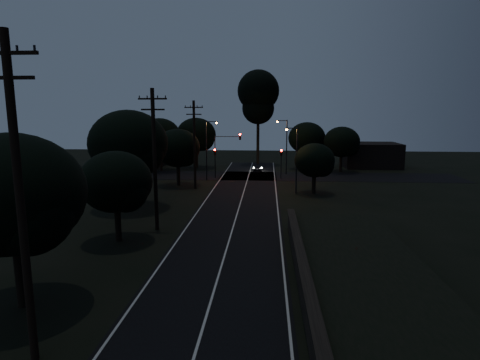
{
  "coord_description": "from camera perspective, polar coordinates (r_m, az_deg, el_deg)",
  "views": [
    {
      "loc": [
        2.71,
        -15.25,
        9.3
      ],
      "look_at": [
        0.0,
        24.0,
        2.5
      ],
      "focal_mm": 30.0,
      "sensor_mm": 36.0,
      "label": 1
    }
  ],
  "objects": [
    {
      "name": "utility_pole_mid",
      "position": [
        31.68,
        -12.06,
        3.13
      ],
      "size": [
        2.2,
        0.3,
        11.0
      ],
      "color": "black",
      "rests_on": "ground"
    },
    {
      "name": "tall_pine",
      "position": [
        70.31,
        2.61,
        11.77
      ],
      "size": [
        7.15,
        7.15,
        16.25
      ],
      "color": "black",
      "rests_on": "ground"
    },
    {
      "name": "streetlight_b",
      "position": [
        59.49,
        6.47,
        5.25
      ],
      "size": [
        1.66,
        0.26,
        8.0
      ],
      "color": "black",
      "rests_on": "ground"
    },
    {
      "name": "car",
      "position": [
        61.05,
        2.47,
        1.53
      ],
      "size": [
        1.29,
        3.06,
        1.03
      ],
      "primitive_type": "imported",
      "rotation": [
        0.0,
        0.0,
        3.12
      ],
      "color": "black",
      "rests_on": "ground"
    },
    {
      "name": "tree_left_a",
      "position": [
        20.97,
        -29.35,
        -2.17
      ],
      "size": [
        6.61,
        6.61,
        8.36
      ],
      "color": "black",
      "rests_on": "ground"
    },
    {
      "name": "tree_left_c",
      "position": [
        39.42,
        -15.29,
        4.8
      ],
      "size": [
        7.46,
        7.46,
        9.42
      ],
      "color": "black",
      "rests_on": "ground"
    },
    {
      "name": "signal_left",
      "position": [
        56.09,
        -3.57,
        3.17
      ],
      "size": [
        0.28,
        0.35,
        4.1
      ],
      "color": "black",
      "rests_on": "ground"
    },
    {
      "name": "ground",
      "position": [
        18.07,
        -5.64,
        -21.23
      ],
      "size": [
        160.0,
        160.0,
        0.0
      ],
      "primitive_type": "plane",
      "color": "black"
    },
    {
      "name": "tree_far_e",
      "position": [
        63.37,
        14.44,
        5.16
      ],
      "size": [
        5.48,
        5.48,
        6.95
      ],
      "color": "black",
      "rests_on": "ground"
    },
    {
      "name": "tree_left_d",
      "position": [
        50.57,
        -8.67,
        4.38
      ],
      "size": [
        5.62,
        5.62,
        7.13
      ],
      "color": "black",
      "rests_on": "ground"
    },
    {
      "name": "building_left",
      "position": [
        71.34,
        -14.66,
        3.78
      ],
      "size": [
        10.0,
        8.0,
        4.4
      ],
      "primitive_type": "cube",
      "color": "black",
      "rests_on": "ground"
    },
    {
      "name": "utility_pole_near",
      "position": [
        16.15,
        -28.83,
        -2.34
      ],
      "size": [
        2.2,
        0.3,
        12.0
      ],
      "color": "black",
      "rests_on": "ground"
    },
    {
      "name": "tree_right_a",
      "position": [
        45.83,
        10.76,
        2.63
      ],
      "size": [
        4.51,
        4.51,
        5.74
      ],
      "color": "black",
      "rests_on": "ground"
    },
    {
      "name": "utility_pole_far",
      "position": [
        48.2,
        -6.5,
        5.2
      ],
      "size": [
        2.2,
        0.3,
        10.5
      ],
      "color": "black",
      "rests_on": "ground"
    },
    {
      "name": "tree_far_w",
      "position": [
        63.43,
        -11.18,
        6.04
      ],
      "size": [
        6.44,
        6.44,
        8.21
      ],
      "color": "black",
      "rests_on": "ground"
    },
    {
      "name": "signal_right",
      "position": [
        55.64,
        5.88,
        3.09
      ],
      "size": [
        0.28,
        0.35,
        4.1
      ],
      "color": "black",
      "rests_on": "ground"
    },
    {
      "name": "signal_mast",
      "position": [
        55.75,
        -1.86,
        4.7
      ],
      "size": [
        3.7,
        0.35,
        6.25
      ],
      "color": "black",
      "rests_on": "ground"
    },
    {
      "name": "tree_left_b",
      "position": [
        29.55,
        -16.99,
        -0.49
      ],
      "size": [
        5.14,
        5.14,
        6.54
      ],
      "color": "black",
      "rests_on": "ground"
    },
    {
      "name": "tree_far_ne",
      "position": [
        65.6,
        9.68,
        5.8
      ],
      "size": [
        5.95,
        5.95,
        7.53
      ],
      "color": "black",
      "rests_on": "ground"
    },
    {
      "name": "building_right",
      "position": [
        70.78,
        18.1,
        3.4
      ],
      "size": [
        9.0,
        7.0,
        4.0
      ],
      "primitive_type": "cube",
      "color": "black",
      "rests_on": "ground"
    },
    {
      "name": "retaining_wall",
      "position": [
        20.82,
        18.19,
        -15.36
      ],
      "size": [
        6.93,
        26.0,
        1.6
      ],
      "color": "black",
      "rests_on": "ground"
    },
    {
      "name": "streetlight_c",
      "position": [
        45.62,
        7.86,
        3.49
      ],
      "size": [
        1.46,
        0.26,
        7.5
      ],
      "color": "black",
      "rests_on": "ground"
    },
    {
      "name": "tree_far_nw",
      "position": [
        66.24,
        -6.07,
        6.3
      ],
      "size": [
        6.48,
        6.48,
        8.21
      ],
      "color": "black",
      "rests_on": "ground"
    },
    {
      "name": "streetlight_a",
      "position": [
        54.05,
        -4.61,
        4.82
      ],
      "size": [
        1.66,
        0.26,
        8.0
      ],
      "color": "black",
      "rests_on": "ground"
    },
    {
      "name": "road_surface",
      "position": [
        47.37,
        0.59,
        -1.5
      ],
      "size": [
        60.0,
        70.0,
        0.03
      ],
      "color": "black",
      "rests_on": "ground"
    }
  ]
}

